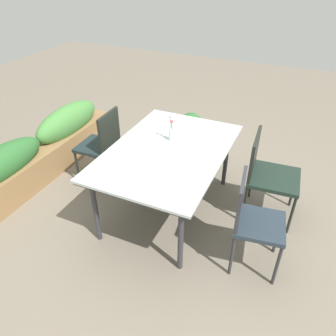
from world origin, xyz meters
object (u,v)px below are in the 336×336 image
potted_plant (190,131)px  dining_table (168,154)px  chair_near_left (252,218)px  chair_far_side (102,142)px  chair_near_right (267,171)px  flower_vase (171,131)px  planter_box (41,151)px

potted_plant → dining_table: bearing=-169.1°
chair_near_left → chair_far_side: 1.94m
chair_near_right → chair_near_left: (-0.72, -0.01, -0.00)m
dining_table → chair_far_side: bearing=78.3°
chair_near_right → flower_vase: size_ratio=3.22×
chair_far_side → flower_vase: flower_vase is taller
planter_box → flower_vase: bearing=-82.6°
chair_near_left → flower_vase: flower_vase is taller
flower_vase → planter_box: 1.73m
dining_table → chair_far_side: 0.96m
chair_near_right → chair_far_side: chair_near_right is taller
chair_near_right → planter_box: size_ratio=0.37×
chair_near_left → planter_box: chair_near_left is taller
flower_vase → planter_box: (-0.21, 1.63, -0.53)m
chair_near_left → chair_far_side: size_ratio=1.00×
chair_near_left → flower_vase: 1.17m
chair_near_left → planter_box: (0.35, 2.61, -0.20)m
dining_table → flower_vase: size_ratio=5.70×
chair_near_right → chair_near_left: chair_near_right is taller
dining_table → chair_far_side: chair_far_side is taller
chair_near_left → flower_vase: (0.56, 0.98, 0.32)m
chair_near_left → planter_box: bearing=-105.4°
dining_table → potted_plant: (1.32, 0.25, -0.42)m
chair_near_left → planter_box: 2.64m
chair_far_side → planter_box: bearing=103.6°
dining_table → flower_vase: flower_vase is taller
dining_table → planter_box: (-0.02, 1.68, -0.37)m
dining_table → planter_box: size_ratio=0.65×
planter_box → chair_near_right: bearing=-81.8°
chair_far_side → potted_plant: bearing=-32.9°
dining_table → flower_vase: (0.19, 0.05, 0.15)m
chair_near_right → chair_far_side: size_ratio=1.00×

